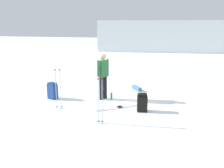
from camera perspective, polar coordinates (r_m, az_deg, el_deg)
The scene contains 10 objects.
ground_plane at distance 8.64m, azimuth 0.00°, elevation -4.51°, with size 80.00×80.00×0.00m, color white.
distant_snow_ridge at distance 26.56m, azimuth 13.48°, elevation 10.94°, with size 14.46×5.00×3.06m, color white.
skier_standing at distance 8.89m, azimuth -2.11°, elevation 2.37°, with size 0.36×0.51×1.70m.
ski_pair_near at distance 8.19m, azimuth 1.82°, elevation -5.48°, with size 1.49×1.18×0.05m.
backpack_large_dark at distance 9.33m, azimuth -13.73°, elevation -1.59°, with size 0.41×0.35×0.62m.
backpack_bright at distance 7.85m, azimuth 7.06°, elevation -4.35°, with size 0.36×0.33×0.58m.
ski_poles_planted_near at distance 8.09m, azimuth -12.46°, elevation -0.69°, with size 0.21×0.11×1.33m.
ski_poles_planted_far at distance 6.73m, azimuth -2.77°, elevation -3.42°, with size 0.17×0.10×1.31m.
sleeping_mat_rolled at distance 10.34m, azimuth 5.80°, elevation -0.96°, with size 0.18×0.18×0.55m, color teal.
thermos_bottle at distance 9.04m, azimuth -0.13°, elevation -2.82°, with size 0.07×0.07×0.26m, color #147233.
Camera 1 is at (1.93, -7.97, 2.73)m, focal length 39.15 mm.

